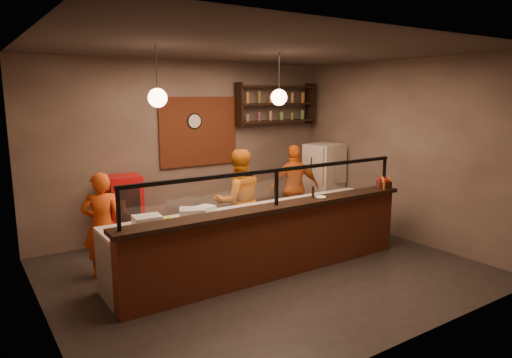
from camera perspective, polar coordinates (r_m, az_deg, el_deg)
floor at (r=6.99m, az=1.00°, el=-11.26°), size 6.00×6.00×0.00m
ceiling at (r=6.52m, az=1.09°, el=15.87°), size 6.00×6.00×0.00m
wall_back at (r=8.72m, az=-8.37°, el=3.88°), size 6.00×0.00×6.00m
wall_left at (r=5.47m, az=-25.77°, el=-1.00°), size 0.00×5.00×5.00m
wall_right at (r=8.62m, az=17.71°, el=3.41°), size 0.00×5.00×5.00m
wall_front at (r=4.76m, az=18.45°, el=-2.07°), size 6.00×0.00×6.00m
brick_patch at (r=8.75m, az=-7.15°, el=5.91°), size 1.60×0.04×1.30m
service_counter at (r=6.58m, az=2.51°, el=-8.02°), size 4.60×0.25×1.00m
counter_ledge at (r=6.44m, az=2.55°, el=-3.54°), size 4.70×0.37×0.06m
worktop_cabinet at (r=7.00m, az=0.07°, el=-7.52°), size 4.60×0.75×0.85m
worktop at (r=6.87m, az=0.07°, el=-3.95°), size 4.60×0.75×0.05m
sneeze_guard at (r=6.36m, az=2.58°, el=-0.57°), size 4.50×0.05×0.52m
wall_shelving at (r=9.48m, az=2.54°, el=9.36°), size 1.84×0.28×0.85m
wall_clock at (r=8.68m, az=-7.75°, el=7.18°), size 0.30×0.04×0.30m
pendant_left at (r=5.95m, az=-12.21°, el=9.90°), size 0.24×0.24×0.77m
pendant_right at (r=6.88m, az=2.89°, el=10.17°), size 0.24×0.24×0.77m
cook_left at (r=6.88m, az=-18.67°, el=-5.46°), size 0.63×0.50×1.53m
cook_mid at (r=7.51m, az=-2.17°, el=-2.81°), size 0.96×0.82×1.72m
cook_right at (r=8.78m, az=4.84°, el=-1.11°), size 1.05×0.71×1.66m
fridge at (r=9.53m, az=8.43°, el=-0.43°), size 0.77×0.74×1.60m
red_cooler at (r=8.07m, az=-16.07°, el=-3.98°), size 0.55×0.51×1.26m
pizza_dough at (r=7.37m, az=6.90°, el=-2.79°), size 0.57×0.57×0.01m
prep_tub_a at (r=6.01m, az=-13.44°, el=-5.28°), size 0.37×0.30×0.17m
prep_tub_b at (r=6.51m, az=-6.47°, el=-3.99°), size 0.33×0.29×0.14m
prep_tub_c at (r=6.28m, az=-7.98°, el=-4.41°), size 0.42×0.38×0.17m
rolling_pin at (r=6.31m, az=-12.45°, el=-5.00°), size 0.37×0.10×0.06m
condiment_caddy at (r=7.87m, az=15.72°, el=-0.68°), size 0.23×0.20×0.11m
pepper_mill at (r=6.93m, az=7.14°, el=-1.59°), size 0.05×0.05×0.18m
small_plate at (r=6.98m, az=8.07°, el=-2.23°), size 0.20×0.20×0.01m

